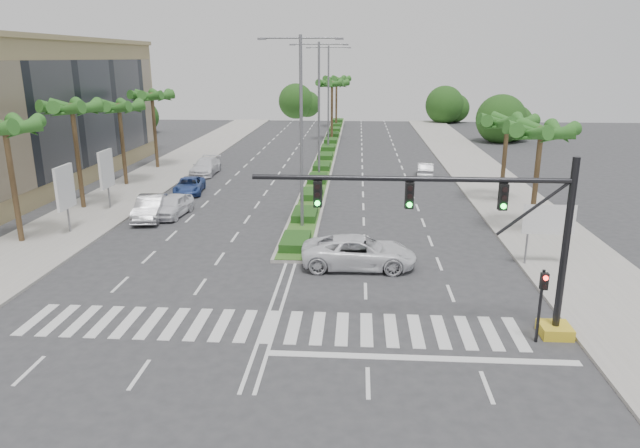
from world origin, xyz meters
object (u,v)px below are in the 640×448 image
object	(u,v)px
car_parked_b	(151,208)
car_parked_d	(206,166)
car_parked_c	(189,186)
car_crossing	(359,252)
car_right	(425,169)
car_parked_a	(173,205)

from	to	relation	value
car_parked_b	car_parked_d	distance (m)	15.67
car_parked_c	car_parked_d	size ratio (longest dim) A/B	0.89
car_parked_c	car_crossing	world-z (taller)	car_crossing
car_parked_c	car_parked_b	bearing A→B (deg)	-100.42
car_parked_d	car_right	xyz separation A→B (m)	(20.70, 0.33, -0.09)
car_parked_a	car_crossing	world-z (taller)	car_crossing
car_parked_c	car_parked_a	bearing A→B (deg)	-90.51
car_parked_a	car_parked_c	bearing A→B (deg)	102.56
car_parked_a	car_parked_d	distance (m)	14.84
car_crossing	car_parked_b	bearing A→B (deg)	58.73
car_crossing	car_right	world-z (taller)	car_crossing
car_parked_c	car_crossing	distance (m)	21.35
car_parked_c	car_crossing	xyz separation A→B (m)	(13.84, -16.25, 0.19)
car_parked_a	car_right	xyz separation A→B (m)	(19.16, 15.09, -0.09)
car_parked_c	car_right	world-z (taller)	car_right
car_parked_c	car_crossing	bearing A→B (deg)	-56.89
car_parked_b	car_right	bearing A→B (deg)	30.46
car_parked_b	car_parked_c	distance (m)	7.82
car_right	car_parked_a	bearing A→B (deg)	43.64
car_parked_a	car_parked_d	world-z (taller)	car_parked_d
car_parked_a	car_crossing	bearing A→B (deg)	-29.93
car_crossing	car_parked_d	bearing A→B (deg)	30.48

